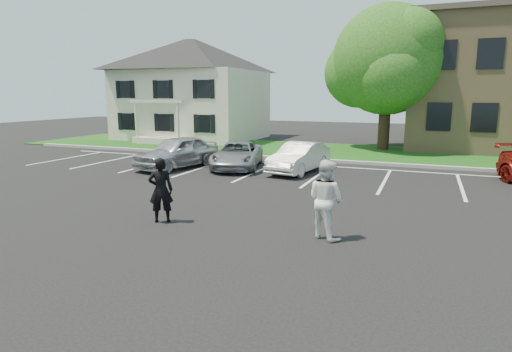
{
  "coord_description": "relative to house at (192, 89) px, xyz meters",
  "views": [
    {
      "loc": [
        4.29,
        -9.65,
        3.44
      ],
      "look_at": [
        0.0,
        1.0,
        1.25
      ],
      "focal_mm": 30.0,
      "sensor_mm": 36.0,
      "label": 1
    }
  ],
  "objects": [
    {
      "name": "car_silver_minivan",
      "position": [
        8.97,
        -11.33,
        -3.21
      ],
      "size": [
        3.17,
        4.86,
        1.24
      ],
      "primitive_type": "imported",
      "rotation": [
        0.0,
        0.0,
        0.27
      ],
      "color": "#989BA0",
      "rests_on": "ground"
    },
    {
      "name": "man_black_suit",
      "position": [
        10.67,
        -20.1,
        -2.94
      ],
      "size": [
        0.78,
        0.69,
        1.79
      ],
      "primitive_type": "imported",
      "rotation": [
        0.0,
        0.0,
        3.65
      ],
      "color": "black",
      "rests_on": "ground"
    },
    {
      "name": "stall_lines",
      "position": [
        14.4,
        -11.02,
        -3.82
      ],
      "size": [
        34.0,
        5.36,
        0.01
      ],
      "color": "silver",
      "rests_on": "ground"
    },
    {
      "name": "ground_plane",
      "position": [
        13.0,
        -19.97,
        -3.83
      ],
      "size": [
        90.0,
        90.0,
        0.0
      ],
      "primitive_type": "plane",
      "color": "black",
      "rests_on": "ground"
    },
    {
      "name": "house",
      "position": [
        0.0,
        0.0,
        0.0
      ],
      "size": [
        10.3,
        9.22,
        7.6
      ],
      "color": "beige",
      "rests_on": "ground"
    },
    {
      "name": "grass_strip",
      "position": [
        13.0,
        -3.97,
        -3.79
      ],
      "size": [
        44.0,
        8.0,
        0.08
      ],
      "primitive_type": "cube",
      "color": "#0E3F0C",
      "rests_on": "ground"
    },
    {
      "name": "curb",
      "position": [
        13.0,
        -7.97,
        -3.75
      ],
      "size": [
        40.0,
        0.3,
        0.15
      ],
      "primitive_type": "cube",
      "color": "gray",
      "rests_on": "ground"
    },
    {
      "name": "car_white_sedan",
      "position": [
        11.99,
        -11.28,
        -3.17
      ],
      "size": [
        2.03,
        4.19,
        1.32
      ],
      "primitive_type": "imported",
      "rotation": [
        0.0,
        0.0,
        -0.16
      ],
      "color": "silver",
      "rests_on": "ground"
    },
    {
      "name": "man_white_shirt",
      "position": [
        15.12,
        -19.74,
        -2.86
      ],
      "size": [
        1.17,
        1.09,
        1.93
      ],
      "primitive_type": "imported",
      "rotation": [
        0.0,
        0.0,
        2.65
      ],
      "color": "white",
      "rests_on": "ground"
    },
    {
      "name": "tree",
      "position": [
        14.81,
        -1.79,
        1.52
      ],
      "size": [
        7.8,
        7.2,
        8.8
      ],
      "color": "black",
      "rests_on": "ground"
    },
    {
      "name": "car_silver_west",
      "position": [
        6.3,
        -12.34,
        -3.07
      ],
      "size": [
        2.8,
        4.77,
        1.52
      ],
      "primitive_type": "imported",
      "rotation": [
        0.0,
        0.0,
        -0.24
      ],
      "color": "silver",
      "rests_on": "ground"
    }
  ]
}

